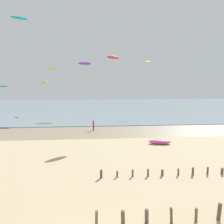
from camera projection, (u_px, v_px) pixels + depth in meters
wet_sand_strip at (98, 132)px, 32.94m from camera, size 120.00×8.65×0.01m
sea at (97, 106)px, 71.80m from camera, size 160.00×70.00×0.10m
person_nearest_camera at (93, 125)px, 33.86m from camera, size 0.26×0.57×1.71m
grounded_kite at (160, 142)px, 26.15m from camera, size 2.94×1.47×0.56m
kite_aloft_0 at (3, 86)px, 42.64m from camera, size 2.15×0.85×0.38m
kite_aloft_2 at (147, 62)px, 53.13m from camera, size 2.04×0.94×0.57m
kite_aloft_3 at (20, 18)px, 41.33m from camera, size 3.74×2.57×0.93m
kite_aloft_5 at (52, 68)px, 45.18m from camera, size 2.54×1.19×0.55m
kite_aloft_6 at (85, 64)px, 50.57m from camera, size 3.48×1.56×0.87m
kite_aloft_7 at (45, 82)px, 53.88m from camera, size 2.43×3.11×0.76m
kite_aloft_8 at (113, 57)px, 30.79m from camera, size 2.44×2.20×0.56m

